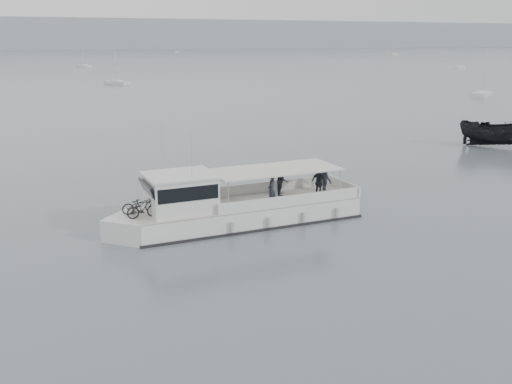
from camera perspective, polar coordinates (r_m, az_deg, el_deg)
name	(u,v)px	position (r m, az deg, el deg)	size (l,w,h in m)	color
ground	(148,218)	(30.96, -10.76, -2.61)	(1400.00, 1400.00, 0.00)	#505A5E
headland	(13,34)	(588.98, -23.14, 14.33)	(1400.00, 90.00, 28.00)	#939EA8
tour_boat	(226,208)	(29.04, -3.03, -1.63)	(13.48, 3.59, 5.64)	silver
dark_motorboat	(497,133)	(54.96, 22.96, 5.46)	(2.39, 6.36, 2.46)	black
moored_fleet	(26,66)	(214.95, -22.03, 11.60)	(380.19, 349.50, 9.95)	silver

